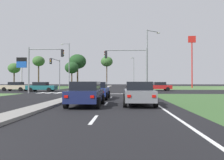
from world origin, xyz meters
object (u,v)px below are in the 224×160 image
object	(u,v)px
car_white_eighth	(96,85)
treeline_fifth	(107,62)
traffic_signal_near_right	(131,62)
treeline_second	(39,61)
traffic_signal_near_left	(41,62)
treeline_third	(72,68)
fastfood_pole_sign	(192,50)
car_navy_seventh	(86,93)
street_lamp_second	(148,57)
treeline_near	(14,68)
street_lamp_third	(68,64)
car_teal_third	(42,87)
traffic_signal_far_left	(56,68)
car_red_fifth	(159,86)
car_blue_sixth	(98,90)
car_maroon_near	(88,86)
treeline_fourth	(78,62)
street_lamp_fourth	(134,70)
car_beige_fourth	(15,86)
fuel_price_totem	(22,66)
car_grey_second	(138,93)

from	to	relation	value
car_white_eighth	treeline_fifth	size ratio (longest dim) A/B	0.52
traffic_signal_near_right	treeline_second	xyz separation A→B (m)	(-26.93, 36.49, 3.76)
traffic_signal_near_left	treeline_third	distance (m)	31.50
fastfood_pole_sign	car_navy_seventh	bearing A→B (deg)	-115.85
fastfood_pole_sign	treeline_third	distance (m)	31.92
car_navy_seventh	treeline_third	size ratio (longest dim) A/B	0.59
street_lamp_second	treeline_near	size ratio (longest dim) A/B	1.26
car_white_eighth	street_lamp_third	size ratio (longest dim) A/B	0.44
car_teal_third	street_lamp_second	xyz separation A→B (m)	(16.05, -1.66, 4.23)
treeline_near	car_teal_third	bearing A→B (deg)	-55.64
traffic_signal_far_left	treeline_third	world-z (taller)	treeline_third
traffic_signal_far_left	street_lamp_second	world-z (taller)	street_lamp_second
car_red_fifth	car_blue_sixth	bearing A→B (deg)	154.55
treeline_second	car_maroon_near	bearing A→B (deg)	-48.44
car_navy_seventh	street_lamp_third	bearing A→B (deg)	106.43
car_blue_sixth	car_maroon_near	bearing A→B (deg)	101.57
car_maroon_near	car_white_eighth	distance (m)	11.30
traffic_signal_near_left	treeline_near	xyz separation A→B (m)	(-21.63, 33.75, 1.40)
car_white_eighth	street_lamp_third	distance (m)	8.93
treeline_fifth	car_maroon_near	bearing A→B (deg)	-96.82
car_red_fifth	car_white_eighth	distance (m)	21.76
car_red_fifth	traffic_signal_near_right	world-z (taller)	traffic_signal_near_right
traffic_signal_near_right	treeline_fourth	world-z (taller)	treeline_fourth
car_white_eighth	traffic_signal_near_right	xyz separation A→B (m)	(7.93, -26.45, 3.21)
treeline_near	treeline_second	distance (m)	7.20
street_lamp_fourth	treeline_fifth	world-z (taller)	street_lamp_fourth
car_beige_fourth	street_lamp_second	distance (m)	22.08
fuel_price_totem	treeline_third	bearing A→B (deg)	80.46
traffic_signal_far_left	treeline_near	distance (m)	30.09
car_blue_sixth	treeline_near	distance (m)	51.88
car_navy_seventh	car_white_eighth	world-z (taller)	car_white_eighth
treeline_near	car_beige_fourth	bearing A→B (deg)	-61.53
car_navy_seventh	traffic_signal_near_right	bearing A→B (deg)	76.71
car_beige_fourth	street_lamp_third	xyz separation A→B (m)	(4.96, 14.82, 5.05)
traffic_signal_far_left	traffic_signal_near_left	xyz separation A→B (m)	(1.66, -11.29, 0.10)
traffic_signal_near_right	traffic_signal_near_left	xyz separation A→B (m)	(-11.56, 0.00, 0.10)
car_teal_third	street_lamp_fourth	world-z (taller)	street_lamp_fourth
car_grey_second	street_lamp_fourth	world-z (taller)	street_lamp_fourth
car_teal_third	street_lamp_second	bearing A→B (deg)	84.08
car_maroon_near	traffic_signal_near_right	world-z (taller)	traffic_signal_near_right
car_beige_fourth	car_blue_sixth	bearing A→B (deg)	-134.80
car_navy_seventh	treeline_third	world-z (taller)	treeline_third
car_beige_fourth	treeline_near	bearing A→B (deg)	28.47
traffic_signal_near_left	traffic_signal_near_right	bearing A→B (deg)	-0.00
car_white_eighth	fastfood_pole_sign	size ratio (longest dim) A/B	0.36
car_white_eighth	treeline_fifth	bearing A→B (deg)	-105.77
car_beige_fourth	treeline_second	bearing A→B (deg)	15.57
car_white_eighth	treeline_third	world-z (taller)	treeline_third
car_beige_fourth	treeline_third	xyz separation A→B (m)	(3.43, 24.14, 4.68)
car_beige_fourth	street_lamp_third	size ratio (longest dim) A/B	0.41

